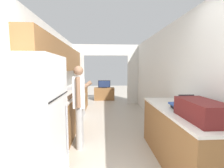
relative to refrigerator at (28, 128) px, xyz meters
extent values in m
cube|color=silver|center=(-0.40, 1.37, 0.42)|extent=(0.06, 7.60, 2.50)
cube|color=brown|center=(-0.21, 2.38, 0.95)|extent=(0.32, 3.99, 0.67)
cube|color=silver|center=(2.39, 1.37, 0.42)|extent=(0.06, 7.60, 2.50)
cube|color=silver|center=(-0.24, 4.60, 0.19)|extent=(0.65, 0.06, 2.05)
cube|color=silver|center=(2.23, 4.60, 0.19)|extent=(0.65, 0.06, 2.05)
cube|color=silver|center=(0.99, 4.60, 1.44)|extent=(3.13, 0.06, 0.45)
cube|color=brown|center=(-0.07, 1.49, -0.41)|extent=(0.60, 2.19, 0.85)
cube|color=silver|center=(-0.07, 1.48, 0.04)|extent=(0.62, 2.21, 0.03)
cube|color=brown|center=(-0.07, 3.86, -0.41)|extent=(0.60, 1.04, 0.85)
cube|color=silver|center=(-0.07, 3.86, 0.04)|extent=(0.62, 1.05, 0.03)
cube|color=#9EA3A8|center=(-0.07, 1.08, 0.05)|extent=(0.42, 0.44, 0.00)
cube|color=brown|center=(2.06, 0.47, -0.41)|extent=(0.60, 1.81, 0.85)
cube|color=silver|center=(2.06, 0.47, 0.04)|extent=(0.62, 1.84, 0.03)
cube|color=white|center=(0.00, 0.00, 0.00)|extent=(0.74, 0.74, 1.66)
cube|color=black|center=(0.37, 0.00, 0.37)|extent=(0.01, 0.71, 0.01)
cylinder|color=#99999E|center=(0.39, 0.24, -0.13)|extent=(0.02, 0.02, 0.67)
cube|color=#B7B7BC|center=(-0.06, 2.96, -0.39)|extent=(0.62, 0.75, 0.89)
cube|color=black|center=(0.26, 2.96, -0.39)|extent=(0.01, 0.51, 0.27)
cylinder|color=#B7B7BC|center=(0.28, 2.96, -0.17)|extent=(0.02, 0.60, 0.02)
cube|color=#B7B7BC|center=(-0.35, 2.96, 0.12)|extent=(0.04, 0.75, 0.14)
cylinder|color=#232328|center=(0.07, 2.80, 0.05)|extent=(0.16, 0.16, 0.01)
cylinder|color=#232328|center=(0.07, 3.13, 0.05)|extent=(0.16, 0.16, 0.01)
cylinder|color=#232328|center=(-0.18, 2.80, 0.05)|extent=(0.16, 0.16, 0.01)
cylinder|color=#232328|center=(-0.18, 3.13, 0.05)|extent=(0.16, 0.16, 0.01)
cylinder|color=#9E9E9E|center=(0.42, 1.00, -0.44)|extent=(0.14, 0.14, 0.78)
cylinder|color=#9E9E9E|center=(0.41, 1.17, -0.44)|extent=(0.14, 0.14, 0.78)
cube|color=white|center=(0.41, 1.08, 0.24)|extent=(0.22, 0.22, 0.58)
cylinder|color=#8C664C|center=(0.42, 0.94, 0.26)|extent=(0.08, 0.08, 0.56)
cylinder|color=#8C664C|center=(0.41, 1.23, 0.26)|extent=(0.51, 0.11, 0.38)
sphere|color=#8C664C|center=(0.41, 1.08, 0.64)|extent=(0.18, 0.18, 0.18)
cube|color=#5B1919|center=(2.06, -0.02, 0.13)|extent=(0.37, 0.65, 0.16)
cube|color=#5B1919|center=(2.06, -0.02, 0.25)|extent=(0.37, 0.65, 0.09)
cube|color=#2D2D33|center=(2.06, 0.32, 0.26)|extent=(0.22, 0.02, 0.10)
cube|color=black|center=(2.05, 0.47, 0.07)|extent=(0.24, 0.29, 0.03)
cube|color=black|center=(2.06, 0.47, 0.10)|extent=(0.25, 0.27, 0.02)
cube|color=#2D4C99|center=(2.04, 0.48, 0.13)|extent=(0.24, 0.26, 0.03)
cube|color=brown|center=(0.92, 5.42, -0.54)|extent=(0.96, 0.42, 0.59)
cube|color=black|center=(0.92, 5.38, -0.23)|extent=(0.26, 0.16, 0.02)
cube|color=black|center=(0.92, 5.38, -0.05)|extent=(0.58, 0.04, 0.34)
cube|color=navy|center=(0.92, 5.36, -0.05)|extent=(0.54, 0.01, 0.30)
camera|label=1|loc=(0.87, -1.72, 0.68)|focal=24.00mm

